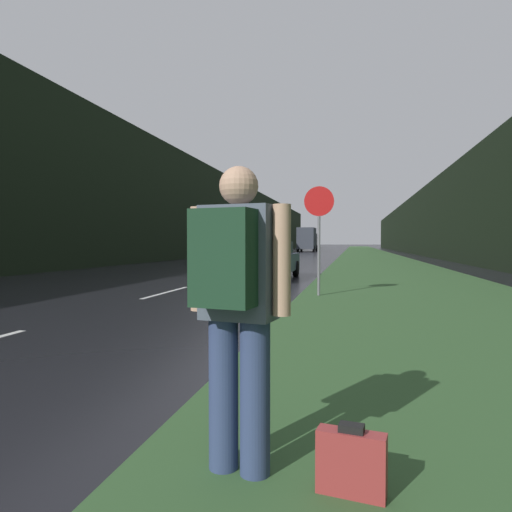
# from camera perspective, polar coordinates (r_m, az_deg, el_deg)

# --- Properties ---
(grass_verge) EXTENTS (6.00, 240.00, 0.02)m
(grass_verge) POSITION_cam_1_polar(r_m,az_deg,el_deg) (38.76, 14.54, -0.33)
(grass_verge) COLOR #33562D
(grass_verge) RESTS_ON ground_plane
(lane_stripe_c) EXTENTS (0.12, 3.00, 0.01)m
(lane_stripe_c) POSITION_cam_1_polar(r_m,az_deg,el_deg) (12.64, -11.11, -4.47)
(lane_stripe_c) COLOR silver
(lane_stripe_c) RESTS_ON ground_plane
(lane_stripe_d) EXTENTS (0.12, 3.00, 0.01)m
(lane_stripe_d) POSITION_cam_1_polar(r_m,az_deg,el_deg) (19.25, -2.86, -2.32)
(lane_stripe_d) COLOR silver
(lane_stripe_d) RESTS_ON ground_plane
(treeline_far_side) EXTENTS (2.00, 140.00, 8.75)m
(treeline_far_side) POSITION_cam_1_polar(r_m,az_deg,el_deg) (50.92, -4.54, 5.10)
(treeline_far_side) COLOR black
(treeline_far_side) RESTS_ON ground_plane
(treeline_near_side) EXTENTS (2.00, 140.00, 6.80)m
(treeline_near_side) POSITION_cam_1_polar(r_m,az_deg,el_deg) (49.34, 21.07, 3.97)
(treeline_near_side) COLOR black
(treeline_near_side) RESTS_ON ground_plane
(stop_sign) EXTENTS (0.75, 0.07, 2.76)m
(stop_sign) POSITION_cam_1_polar(r_m,az_deg,el_deg) (11.56, 7.87, 3.60)
(stop_sign) COLOR slate
(stop_sign) RESTS_ON ground_plane
(hitchhiker_with_backpack) EXTENTS (0.62, 0.47, 1.79)m
(hitchhiker_with_backpack) POSITION_cam_1_polar(r_m,az_deg,el_deg) (2.62, -2.48, -5.48)
(hitchhiker_with_backpack) COLOR navy
(hitchhiker_with_backpack) RESTS_ON ground_plane
(suitcase) EXTENTS (0.38, 0.17, 0.40)m
(suitcase) POSITION_cam_1_polar(r_m,az_deg,el_deg) (2.69, 11.82, -24.12)
(suitcase) COLOR #9E3333
(suitcase) RESTS_ON ground_plane
(car_passing_near) EXTENTS (2.01, 4.46, 1.40)m
(car_passing_near) POSITION_cam_1_polar(r_m,az_deg,el_deg) (17.08, 1.44, -0.47)
(car_passing_near) COLOR #2D3856
(car_passing_near) RESTS_ON ground_plane
(delivery_truck) EXTENTS (2.58, 7.46, 3.49)m
(delivery_truck) POSITION_cam_1_polar(r_m,az_deg,el_deg) (68.25, 6.44, 2.09)
(delivery_truck) COLOR black
(delivery_truck) RESTS_ON ground_plane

